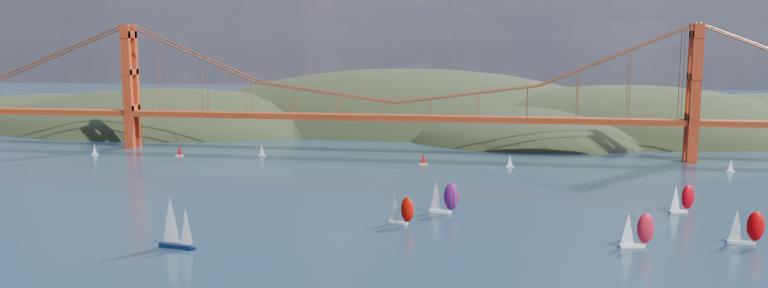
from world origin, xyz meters
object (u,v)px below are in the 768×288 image
at_px(sloop_navy, 175,223).
at_px(racer_0, 401,209).
at_px(racer_rwb, 443,197).
at_px(racer_3, 681,198).
at_px(racer_2, 745,226).
at_px(racer_1, 636,229).

distance_m(sloop_navy, racer_0, 58.67).
height_order(sloop_navy, racer_rwb, sloop_navy).
bearing_deg(racer_0, racer_3, 42.92).
bearing_deg(racer_3, racer_2, -100.07).
relative_size(racer_2, racer_rwb, 0.94).
xyz_separation_m(racer_2, racer_3, (-7.73, 31.97, -0.21)).
xyz_separation_m(racer_0, racer_rwb, (10.18, 14.73, 0.59)).
xyz_separation_m(sloop_navy, racer_rwb, (60.13, 45.43, -1.36)).
relative_size(sloop_navy, racer_3, 1.54).
bearing_deg(racer_0, racer_1, 11.81).
bearing_deg(racer_1, racer_3, 52.44).
bearing_deg(sloop_navy, racer_1, 19.89).
relative_size(racer_0, racer_rwb, 0.87).
distance_m(racer_2, racer_rwb, 77.82).
bearing_deg(racer_0, racer_rwb, 79.66).
distance_m(racer_1, racer_3, 43.43).
xyz_separation_m(racer_1, racer_2, (26.65, 7.12, 0.00)).
xyz_separation_m(racer_0, racer_2, (85.22, -5.86, 0.32)).
distance_m(racer_0, racer_rwb, 17.91).
bearing_deg(sloop_navy, racer_rwb, 47.68).
xyz_separation_m(sloop_navy, racer_0, (49.96, 30.70, -1.95)).
relative_size(sloop_navy, racer_1, 1.46).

